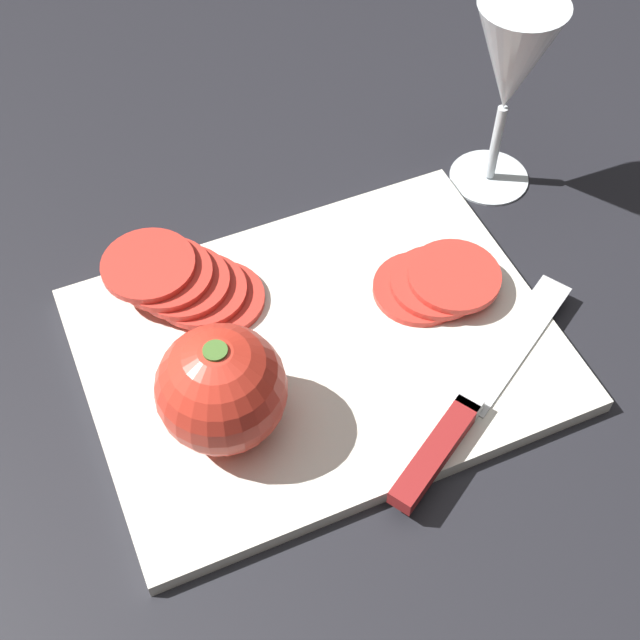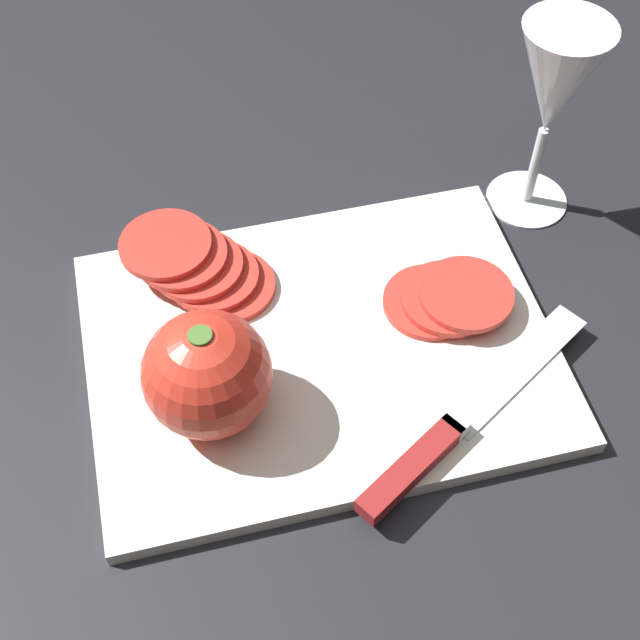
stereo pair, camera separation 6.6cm
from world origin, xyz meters
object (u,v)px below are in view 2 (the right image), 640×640
whole_tomato (206,369)px  tomato_slice_stack_near (448,298)px  wine_glass (555,89)px  knife (439,442)px  tomato_slice_stack_far (197,265)px

whole_tomato → tomato_slice_stack_near: bearing=13.2°
wine_glass → knife: wine_glass is taller
whole_tomato → tomato_slice_stack_far: 0.13m
knife → tomato_slice_stack_far: (-0.14, 0.19, 0.01)m
knife → tomato_slice_stack_near: size_ratio=2.17×
wine_glass → knife: bearing=-125.2°
wine_glass → whole_tomato: bearing=-153.8°
knife → tomato_slice_stack_near: bearing=37.2°
wine_glass → whole_tomato: wine_glass is taller
whole_tomato → knife: 0.17m
wine_glass → knife: 0.29m
wine_glass → tomato_slice_stack_near: (-0.11, -0.11, -0.10)m
knife → tomato_slice_stack_near: tomato_slice_stack_near is taller
knife → tomato_slice_stack_far: 0.24m
wine_glass → tomato_slice_stack_far: 0.31m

